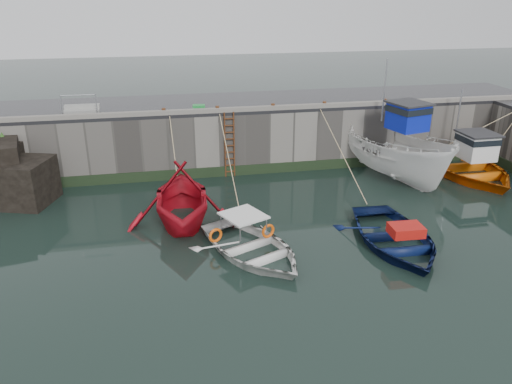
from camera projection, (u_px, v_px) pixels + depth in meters
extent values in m
plane|color=black|center=(339.00, 277.00, 15.93)|extent=(120.00, 120.00, 0.00)
cube|color=slate|center=(259.00, 131.00, 26.73)|extent=(30.00, 5.00, 3.00)
cube|color=black|center=(259.00, 102.00, 26.14)|extent=(30.00, 5.00, 0.16)
cube|color=slate|center=(269.00, 108.00, 23.93)|extent=(30.00, 0.30, 0.20)
cube|color=black|center=(270.00, 168.00, 24.89)|extent=(30.00, 0.08, 0.50)
cube|color=black|center=(21.00, 182.00, 21.16)|extent=(2.96, 2.83, 1.90)
cube|color=black|center=(2.00, 170.00, 21.99)|extent=(2.01, 1.83, 2.30)
cone|color=#2D591E|center=(9.00, 168.00, 20.65)|extent=(0.44, 0.44, 0.45)
cone|color=#2D591E|center=(2.00, 137.00, 21.68)|extent=(0.44, 0.44, 0.45)
cylinder|color=#3F1E0F|center=(225.00, 145.00, 23.94)|extent=(0.07, 0.07, 3.20)
cylinder|color=#3F1E0F|center=(234.00, 145.00, 24.02)|extent=(0.07, 0.07, 3.20)
cube|color=#3F1E0F|center=(230.00, 171.00, 24.47)|extent=(0.44, 0.06, 0.05)
cube|color=#3F1E0F|center=(230.00, 165.00, 24.35)|extent=(0.44, 0.06, 0.05)
cube|color=#3F1E0F|center=(230.00, 159.00, 24.22)|extent=(0.44, 0.06, 0.05)
cube|color=#3F1E0F|center=(230.00, 152.00, 24.10)|extent=(0.44, 0.06, 0.05)
cube|color=#3F1E0F|center=(230.00, 146.00, 23.98)|extent=(0.44, 0.06, 0.05)
cube|color=#3F1E0F|center=(229.00, 139.00, 23.85)|extent=(0.44, 0.06, 0.05)
cube|color=#3F1E0F|center=(229.00, 132.00, 23.73)|extent=(0.44, 0.06, 0.05)
cube|color=#3F1E0F|center=(229.00, 126.00, 23.60)|extent=(0.44, 0.06, 0.05)
cube|color=#3F1E0F|center=(229.00, 119.00, 23.48)|extent=(0.44, 0.06, 0.05)
imported|color=#B20F1D|center=(183.00, 222.00, 19.72)|extent=(4.74, 5.42, 2.74)
imported|color=silver|center=(252.00, 254.00, 17.34)|extent=(5.12, 5.81, 1.00)
imported|color=#0A153E|center=(394.00, 244.00, 18.00)|extent=(3.95, 5.36, 1.08)
imported|color=white|center=(395.00, 155.00, 24.12)|extent=(4.52, 7.88, 2.87)
cube|color=#0B1BA9|center=(408.00, 117.00, 22.86)|extent=(1.72, 1.80, 1.20)
cube|color=black|center=(409.00, 109.00, 22.73)|extent=(1.80, 1.87, 0.28)
cube|color=#262628|center=(409.00, 103.00, 22.62)|extent=(1.97, 2.04, 0.08)
cylinder|color=#A5A8AD|center=(384.00, 91.00, 24.03)|extent=(0.08, 0.08, 3.00)
imported|color=#DD620B|center=(465.00, 168.00, 24.75)|extent=(4.72, 6.57, 1.36)
cube|color=white|center=(477.00, 146.00, 23.73)|extent=(1.41, 1.51, 1.20)
cube|color=black|center=(478.00, 139.00, 23.60)|extent=(1.47, 1.57, 0.28)
cube|color=#262628|center=(479.00, 133.00, 23.49)|extent=(1.61, 1.71, 0.08)
cylinder|color=#A5A8AD|center=(458.00, 119.00, 25.02)|extent=(0.08, 0.08, 3.00)
cube|color=#17822F|center=(199.00, 108.00, 23.67)|extent=(0.61, 0.45, 0.30)
cylinder|color=#A5A8AD|center=(62.00, 106.00, 22.45)|extent=(0.05, 0.05, 1.00)
cylinder|color=#A5A8AD|center=(96.00, 105.00, 22.73)|extent=(0.05, 0.05, 1.00)
cylinder|color=#A5A8AD|center=(78.00, 95.00, 22.42)|extent=(1.50, 0.05, 0.05)
cube|color=gray|center=(82.00, 112.00, 23.20)|extent=(1.60, 0.35, 0.18)
cube|color=gray|center=(82.00, 106.00, 23.45)|extent=(1.60, 0.35, 0.18)
cylinder|color=#3F1E0F|center=(164.00, 111.00, 23.10)|extent=(0.18, 0.18, 0.28)
cylinder|color=#3F1E0F|center=(217.00, 109.00, 23.55)|extent=(0.18, 0.18, 0.28)
cylinder|color=#3F1E0F|center=(273.00, 106.00, 24.05)|extent=(0.18, 0.18, 0.28)
cylinder|color=#3F1E0F|center=(324.00, 104.00, 24.52)|extent=(0.18, 0.18, 0.28)
cylinder|color=#3F1E0F|center=(385.00, 102.00, 25.11)|extent=(0.18, 0.18, 0.28)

